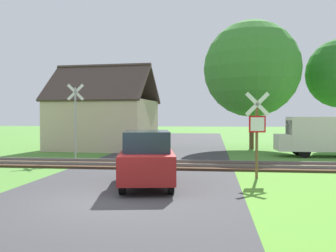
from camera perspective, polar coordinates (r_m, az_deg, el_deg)
ground_plane at (r=10.05m, az=-8.81°, el=-11.43°), size 160.00×160.00×0.00m
road_asphalt at (r=11.94m, az=-6.16°, el=-9.36°), size 7.04×80.00×0.01m
rail_track at (r=17.08m, az=-2.08°, el=-5.93°), size 60.00×2.60×0.22m
stop_sign_near at (r=13.81m, az=13.41°, el=-0.45°), size 0.87×0.19×3.13m
crossing_sign_far at (r=20.05m, az=-13.93°, el=1.44°), size 0.87×0.19×3.96m
house at (r=26.45m, az=-9.78°, el=0.61°), size 7.26×6.44×5.90m
tree_right at (r=27.02m, az=12.67°, el=8.48°), size 6.71×6.71×8.95m
mail_truck at (r=22.75m, az=22.67°, el=-1.23°), size 4.92×1.96×2.24m
parked_car at (r=12.14m, az=-3.20°, el=-4.92°), size 2.28×4.22×1.78m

